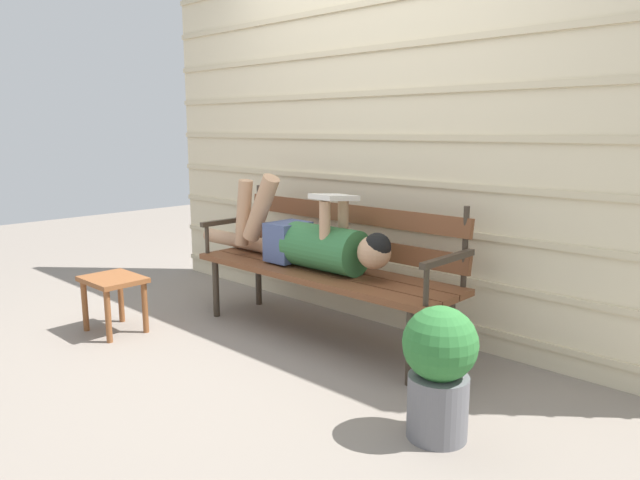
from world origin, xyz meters
The scene contains 6 objects.
ground_plane centered at (0.00, 0.00, 0.00)m, with size 12.00×12.00×0.00m, color gray.
house_siding centered at (0.00, 0.61, 1.21)m, with size 4.06×0.08×2.43m.
park_bench centered at (0.00, 0.19, 0.47)m, with size 1.81×0.51×0.87m.
reclining_person centered at (-0.11, 0.11, 0.59)m, with size 1.71×0.27×0.56m.
footstool centered at (-1.01, -0.70, 0.28)m, with size 0.38×0.31×0.36m.
potted_plant centered at (1.17, -0.42, 0.31)m, with size 0.31×0.31×0.56m.
Camera 1 is at (2.36, -2.38, 1.27)m, focal length 32.77 mm.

